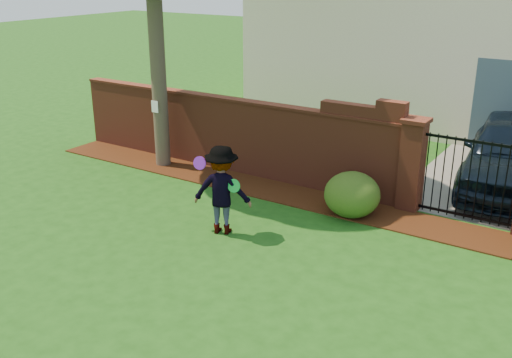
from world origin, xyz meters
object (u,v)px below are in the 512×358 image
Objects in this scene: car at (511,157)px; man at (221,191)px; frisbee_purple at (200,163)px; frisbee_green at (234,186)px.

car is 6.39m from man.
car is at bearing -149.79° from man.
frisbee_purple is 0.98× the size of frisbee_green.
frisbee_purple is at bearing -169.27° from frisbee_green.
car is 6.75m from frisbee_purple.
man is 0.63m from frisbee_purple.
man is 6.67× the size of frisbee_green.
frisbee_purple is at bearing -2.27° from man.
man is at bearing 18.92° from frisbee_purple.
car is 6.23m from frisbee_green.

